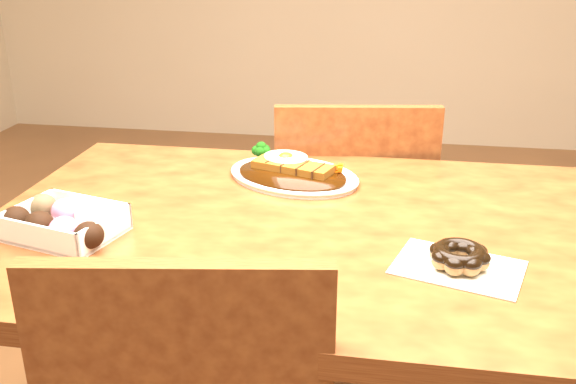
% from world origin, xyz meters
% --- Properties ---
extents(table, '(1.20, 0.80, 0.75)m').
position_xyz_m(table, '(0.00, 0.00, 0.65)').
color(table, '#542310').
rests_on(table, ground).
extents(chair_far, '(0.48, 0.48, 0.87)m').
position_xyz_m(chair_far, '(0.05, 0.54, 0.48)').
color(chair_far, '#542310').
rests_on(chair_far, ground).
extents(katsu_curry_plate, '(0.35, 0.30, 0.06)m').
position_xyz_m(katsu_curry_plate, '(-0.06, 0.22, 0.76)').
color(katsu_curry_plate, white).
rests_on(katsu_curry_plate, table).
extents(donut_box, '(0.22, 0.18, 0.05)m').
position_xyz_m(donut_box, '(-0.42, -0.13, 0.78)').
color(donut_box, white).
rests_on(donut_box, table).
extents(pon_de_ring, '(0.23, 0.19, 0.04)m').
position_xyz_m(pon_de_ring, '(0.26, -0.14, 0.77)').
color(pon_de_ring, silver).
rests_on(pon_de_ring, table).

